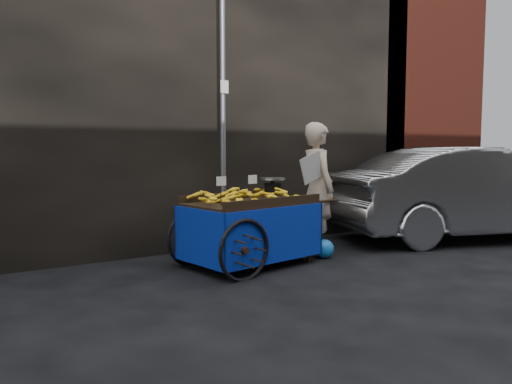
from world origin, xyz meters
TOP-DOWN VIEW (x-y plane):
  - ground at (0.00, 0.00)m, footprint 80.00×80.00m
  - building_wall at (0.39, 2.60)m, footprint 13.50×2.00m
  - street_pole at (0.30, 1.30)m, footprint 0.12×0.10m
  - banana_cart at (0.15, 0.40)m, footprint 2.35×1.34m
  - vendor at (1.40, 0.48)m, footprint 0.80×0.77m
  - plastic_bag at (1.28, 0.18)m, footprint 0.29×0.23m
  - parked_car at (4.39, 0.00)m, footprint 4.97×3.09m

SIDE VIEW (x-z plane):
  - ground at x=0.00m, z-range 0.00..0.00m
  - plastic_bag at x=1.28m, z-range 0.00..0.26m
  - banana_cart at x=0.15m, z-range 0.14..1.35m
  - parked_car at x=4.39m, z-range 0.00..1.54m
  - vendor at x=1.40m, z-range 0.00..1.90m
  - street_pole at x=0.30m, z-range 0.01..4.01m
  - building_wall at x=0.39m, z-range 0.00..5.00m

